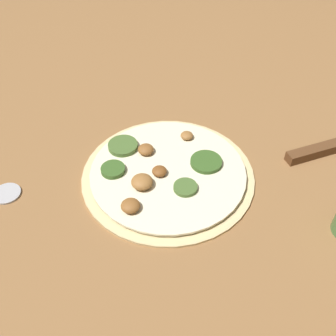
% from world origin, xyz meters
% --- Properties ---
extents(ground_plane, '(3.00, 3.00, 0.00)m').
position_xyz_m(ground_plane, '(0.00, 0.00, 0.00)').
color(ground_plane, olive).
extents(pizza, '(0.28, 0.28, 0.03)m').
position_xyz_m(pizza, '(0.00, -0.00, 0.01)').
color(pizza, beige).
rests_on(pizza, ground_plane).
extents(knife, '(0.31, 0.06, 0.02)m').
position_xyz_m(knife, '(-0.29, 0.08, 0.01)').
color(knife, silver).
rests_on(knife, ground_plane).
extents(loose_cap, '(0.04, 0.04, 0.01)m').
position_xyz_m(loose_cap, '(0.25, -0.08, 0.00)').
color(loose_cap, '#B2B2B7').
rests_on(loose_cap, ground_plane).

